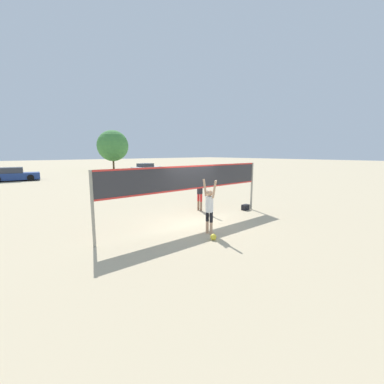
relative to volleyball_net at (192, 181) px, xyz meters
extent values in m
plane|color=#C6B28C|center=(0.00, 0.00, -1.77)|extent=(200.00, 200.00, 0.00)
cylinder|color=gray|center=(-4.04, 0.00, -0.57)|extent=(0.10, 0.10, 2.40)
cylinder|color=gray|center=(4.04, 0.00, -0.57)|extent=(0.10, 0.10, 2.40)
cube|color=#2D2D33|center=(0.00, 0.00, 0.14)|extent=(7.98, 0.02, 0.97)
cube|color=red|center=(0.00, 0.00, 0.60)|extent=(7.98, 0.03, 0.06)
cube|color=red|center=(0.00, 0.00, -0.31)|extent=(7.98, 0.03, 0.06)
cylinder|color=tan|center=(-0.41, -1.52, -1.55)|extent=(0.11, 0.11, 0.44)
cylinder|color=black|center=(-0.41, -1.52, -1.15)|extent=(0.12, 0.12, 0.36)
cylinder|color=tan|center=(-0.41, -1.32, -1.55)|extent=(0.11, 0.11, 0.44)
cylinder|color=black|center=(-0.41, -1.32, -1.15)|extent=(0.12, 0.12, 0.36)
cylinder|color=white|center=(-0.41, -1.42, -0.68)|extent=(0.28, 0.28, 0.57)
sphere|color=tan|center=(-0.41, -1.42, -0.29)|extent=(0.22, 0.22, 0.22)
cylinder|color=tan|center=(-0.41, -1.66, -0.12)|extent=(0.08, 0.21, 0.64)
cylinder|color=tan|center=(-0.41, -1.19, -0.12)|extent=(0.08, 0.21, 0.64)
cylinder|color=#8C664C|center=(1.85, 1.64, -1.54)|extent=(0.11, 0.11, 0.47)
cylinder|color=red|center=(1.85, 1.64, -1.11)|extent=(0.12, 0.12, 0.39)
cylinder|color=#8C664C|center=(1.85, 1.44, -1.54)|extent=(0.11, 0.11, 0.47)
cylinder|color=red|center=(1.85, 1.44, -1.11)|extent=(0.12, 0.12, 0.39)
cylinder|color=#26262D|center=(1.85, 1.54, -0.61)|extent=(0.28, 0.28, 0.61)
sphere|color=#8C664C|center=(1.85, 1.54, -0.19)|extent=(0.24, 0.24, 0.24)
cylinder|color=#8C664C|center=(1.85, 1.78, 0.00)|extent=(0.08, 0.22, 0.68)
cylinder|color=#8C664C|center=(1.85, 1.30, 0.00)|extent=(0.08, 0.22, 0.68)
sphere|color=yellow|center=(-0.80, -2.02, -1.67)|extent=(0.21, 0.21, 0.21)
cube|color=black|center=(3.71, 0.10, -1.63)|extent=(0.39, 0.25, 0.28)
cube|color=silver|center=(12.89, 25.03, -1.30)|extent=(4.58, 2.38, 0.69)
cube|color=#2D333D|center=(12.68, 25.00, -0.71)|extent=(2.18, 1.89, 0.49)
cylinder|color=black|center=(14.11, 26.05, -1.45)|extent=(0.67, 0.31, 0.64)
cylinder|color=black|center=(14.36, 24.40, -1.45)|extent=(0.67, 0.31, 0.64)
cylinder|color=black|center=(11.43, 25.65, -1.45)|extent=(0.67, 0.31, 0.64)
cylinder|color=black|center=(11.68, 24.00, -1.45)|extent=(0.67, 0.31, 0.64)
cube|color=navy|center=(-3.34, 23.97, -1.30)|extent=(4.70, 2.39, 0.69)
cube|color=#2D333D|center=(-3.56, 24.00, -0.67)|extent=(2.24, 1.88, 0.57)
cylinder|color=black|center=(-1.84, 24.57, -1.45)|extent=(0.67, 0.32, 0.64)
cylinder|color=black|center=(-2.09, 22.94, -1.45)|extent=(0.67, 0.32, 0.64)
cylinder|color=brown|center=(11.13, 32.40, -0.48)|extent=(0.30, 0.30, 2.59)
sphere|color=#42843D|center=(11.13, 32.40, 2.18)|extent=(4.97, 4.97, 4.97)
camera|label=1|loc=(-6.77, -7.80, 1.15)|focal=24.00mm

